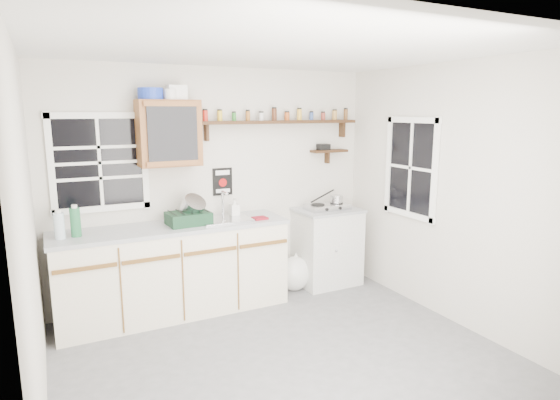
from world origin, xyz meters
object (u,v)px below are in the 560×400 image
(right_cabinet, at_px, (327,246))
(hotplate, at_px, (327,206))
(spice_shelf, at_px, (281,121))
(dish_rack, at_px, (190,214))
(upper_cabinet, at_px, (169,133))
(main_cabinet, at_px, (175,269))

(right_cabinet, height_order, hotplate, hotplate)
(right_cabinet, distance_m, spice_shelf, 1.58)
(right_cabinet, bearing_deg, dish_rack, -178.45)
(right_cabinet, xyz_separation_m, hotplate, (-0.02, -0.02, 0.49))
(spice_shelf, bearing_deg, right_cabinet, -19.67)
(upper_cabinet, distance_m, spice_shelf, 1.28)
(upper_cabinet, xyz_separation_m, hotplate, (1.78, -0.14, -0.88))
(right_cabinet, bearing_deg, upper_cabinet, 176.24)
(dish_rack, height_order, hotplate, dish_rack)
(spice_shelf, height_order, hotplate, spice_shelf)
(main_cabinet, distance_m, upper_cabinet, 1.37)
(main_cabinet, xyz_separation_m, right_cabinet, (1.83, 0.03, -0.01))
(main_cabinet, height_order, spice_shelf, spice_shelf)
(main_cabinet, distance_m, hotplate, 1.88)
(main_cabinet, distance_m, right_cabinet, 1.84)
(upper_cabinet, height_order, spice_shelf, upper_cabinet)
(dish_rack, relative_size, hotplate, 0.84)
(right_cabinet, relative_size, upper_cabinet, 1.40)
(main_cabinet, relative_size, right_cabinet, 2.54)
(right_cabinet, xyz_separation_m, upper_cabinet, (-1.80, 0.12, 1.37))
(dish_rack, bearing_deg, spice_shelf, 8.45)
(main_cabinet, relative_size, hotplate, 4.53)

